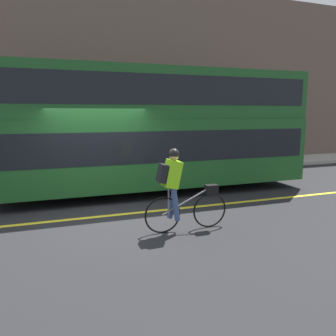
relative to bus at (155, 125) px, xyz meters
name	(u,v)px	position (x,y,z in m)	size (l,w,h in m)	color
ground_plane	(105,215)	(-1.88, -1.99, -2.02)	(80.00, 80.00, 0.00)	#232326
road_center_line	(105,216)	(-1.88, -2.06, -2.01)	(50.00, 0.14, 0.01)	yellow
sidewalk_curb	(84,172)	(-1.88, 3.55, -1.94)	(60.00, 2.16, 0.15)	#A8A399
building_facade	(77,75)	(-1.88, 4.78, 1.89)	(60.00, 0.30, 7.81)	brown
bus	(155,125)	(0.00, 0.00, 0.00)	(9.07, 2.48, 3.63)	black
cyclist_on_bike	(179,188)	(-0.60, -3.54, -1.11)	(1.79, 0.32, 1.71)	black
trash_bin	(254,150)	(5.87, 3.45, -1.35)	(0.52, 0.52, 1.03)	#262628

